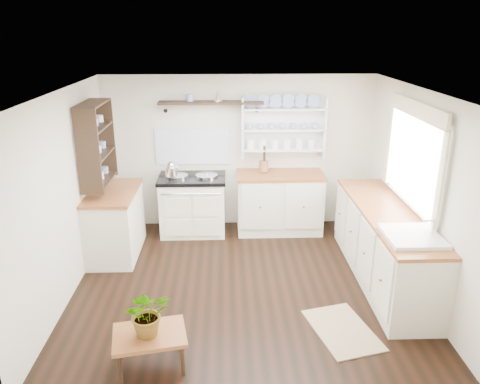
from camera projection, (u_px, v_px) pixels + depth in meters
floor at (244, 284)px, 5.65m from camera, size 4.00×3.80×0.01m
wall_back at (239, 152)px, 7.05m from camera, size 4.00×0.02×2.30m
wall_right at (419, 193)px, 5.33m from camera, size 0.02×3.80×2.30m
wall_left at (65, 197)px, 5.20m from camera, size 0.02×3.80×2.30m
ceiling at (244, 92)px, 4.88m from camera, size 4.00×3.80×0.01m
window at (414, 155)px, 5.33m from camera, size 0.08×1.55×1.22m
aga_cooker at (193, 204)px, 6.96m from camera, size 0.98×0.68×0.91m
back_cabinets at (279, 202)px, 7.02m from camera, size 1.27×0.63×0.90m
right_cabinets at (384, 244)px, 5.64m from camera, size 0.62×2.43×0.90m
belfast_sink at (411, 247)px, 4.82m from camera, size 0.55×0.60×0.45m
left_cabinets at (115, 222)px, 6.29m from camera, size 0.62×1.13×0.90m
plate_rack at (283, 126)px, 6.90m from camera, size 1.20×0.22×0.90m
high_shelf at (211, 103)px, 6.67m from camera, size 1.50×0.29×0.16m
left_shelving at (96, 143)px, 5.92m from camera, size 0.28×0.80×1.05m
kettle at (171, 169)px, 6.64m from camera, size 0.17×0.17×0.21m
utensil_crock at (264, 166)px, 6.91m from camera, size 0.14×0.14×0.16m
center_table at (150, 338)px, 4.20m from camera, size 0.72×0.57×0.35m
potted_plant at (148, 313)px, 4.11m from camera, size 0.47×0.44×0.43m
floor_rug at (342, 330)px, 4.79m from camera, size 0.74×0.96×0.02m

